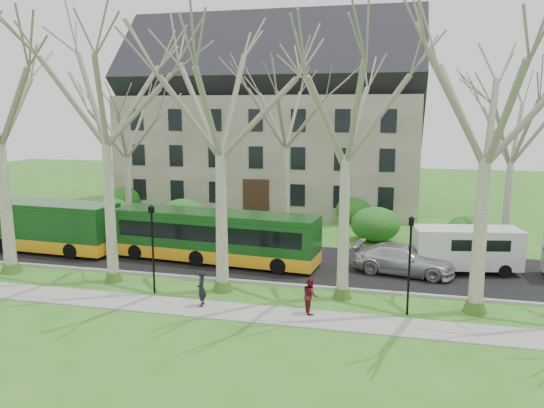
{
  "coord_description": "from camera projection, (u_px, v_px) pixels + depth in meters",
  "views": [
    {
      "loc": [
        5.37,
        -23.74,
        8.84
      ],
      "look_at": [
        -1.04,
        3.0,
        3.94
      ],
      "focal_mm": 35.0,
      "sensor_mm": 36.0,
      "label": 1
    }
  ],
  "objects": [
    {
      "name": "lamp_row",
      "position": [
        274.0,
        249.0,
        24.1
      ],
      "size": [
        36.22,
        0.22,
        4.3
      ],
      "color": "black",
      "rests_on": "ground"
    },
    {
      "name": "hedges",
      "position": [
        259.0,
        216.0,
        39.81
      ],
      "size": [
        30.6,
        8.6,
        2.0
      ],
      "color": "#265418",
      "rests_on": "ground"
    },
    {
      "name": "curb",
      "position": [
        285.0,
        285.0,
        26.93
      ],
      "size": [
        80.0,
        0.25,
        0.14
      ],
      "primitive_type": "cube",
      "color": "#A5A39E",
      "rests_on": "ground"
    },
    {
      "name": "bus_lead",
      "position": [
        23.0,
        224.0,
        33.77
      ],
      "size": [
        12.96,
        3.42,
        3.21
      ],
      "primitive_type": null,
      "rotation": [
        0.0,
        0.0,
        -0.06
      ],
      "color": "#124116",
      "rests_on": "road"
    },
    {
      "name": "sedan",
      "position": [
        403.0,
        260.0,
        28.68
      ],
      "size": [
        5.7,
        3.13,
        1.56
      ],
      "primitive_type": "imported",
      "rotation": [
        0.0,
        0.0,
        1.39
      ],
      "color": "#B6B6BB",
      "rests_on": "road"
    },
    {
      "name": "pedestrian_b",
      "position": [
        310.0,
        295.0,
        23.09
      ],
      "size": [
        0.87,
        0.96,
        1.61
      ],
      "primitive_type": "imported",
      "rotation": [
        0.0,
        0.0,
        1.98
      ],
      "color": "maroon",
      "rests_on": "sidewalk"
    },
    {
      "name": "tree_row_far",
      "position": [
        296.0,
        153.0,
        35.29
      ],
      "size": [
        33.0,
        7.0,
        12.0
      ],
      "color": "gray",
      "rests_on": "ground"
    },
    {
      "name": "ground",
      "position": [
        279.0,
        296.0,
        25.51
      ],
      "size": [
        120.0,
        120.0,
        0.0
      ],
      "primitive_type": "plane",
      "color": "#327421",
      "rests_on": "ground"
    },
    {
      "name": "sidewalk",
      "position": [
        266.0,
        315.0,
        23.11
      ],
      "size": [
        70.0,
        2.0,
        0.06
      ],
      "primitive_type": "cube",
      "color": "gray",
      "rests_on": "ground"
    },
    {
      "name": "van_a",
      "position": [
        466.0,
        250.0,
        28.92
      ],
      "size": [
        5.89,
        3.04,
        2.45
      ],
      "primitive_type": null,
      "rotation": [
        0.0,
        0.0,
        0.18
      ],
      "color": "silver",
      "rests_on": "road"
    },
    {
      "name": "bus_follow",
      "position": [
        215.0,
        236.0,
        30.86
      ],
      "size": [
        12.39,
        3.65,
        3.05
      ],
      "primitive_type": null,
      "rotation": [
        0.0,
        0.0,
        -0.09
      ],
      "color": "#124116",
      "rests_on": "road"
    },
    {
      "name": "pedestrian_a",
      "position": [
        202.0,
        288.0,
        23.93
      ],
      "size": [
        0.49,
        0.66,
        1.64
      ],
      "primitive_type": "imported",
      "rotation": [
        0.0,
        0.0,
        -1.39
      ],
      "color": "black",
      "rests_on": "sidewalk"
    },
    {
      "name": "road",
      "position": [
        299.0,
        264.0,
        30.77
      ],
      "size": [
        80.0,
        8.0,
        0.06
      ],
      "primitive_type": "cube",
      "color": "black",
      "rests_on": "ground"
    },
    {
      "name": "tree_row_verge",
      "position": [
        280.0,
        150.0,
        24.57
      ],
      "size": [
        49.0,
        7.0,
        14.0
      ],
      "color": "gray",
      "rests_on": "ground"
    },
    {
      "name": "building",
      "position": [
        273.0,
        118.0,
        48.45
      ],
      "size": [
        26.5,
        12.2,
        16.0
      ],
      "color": "slate",
      "rests_on": "ground"
    }
  ]
}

